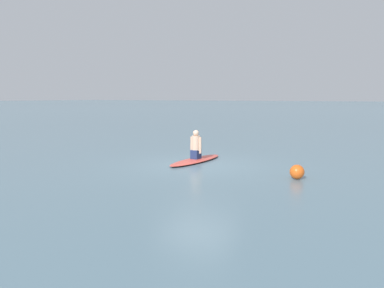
{
  "coord_description": "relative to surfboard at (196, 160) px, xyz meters",
  "views": [
    {
      "loc": [
        6.66,
        -11.73,
        2.28
      ],
      "look_at": [
        -0.53,
        0.54,
        0.63
      ],
      "focal_mm": 38.14,
      "sensor_mm": 36.0,
      "label": 1
    }
  ],
  "objects": [
    {
      "name": "surfboard",
      "position": [
        0.0,
        0.0,
        0.0
      ],
      "size": [
        0.78,
        3.12,
        0.1
      ],
      "primitive_type": "ellipsoid",
      "rotation": [
        0.0,
        0.0,
        -1.58
      ],
      "color": "#D84C3F",
      "rests_on": "ground"
    },
    {
      "name": "buoy_marker",
      "position": [
        3.96,
        -1.24,
        0.15
      ],
      "size": [
        0.41,
        0.41,
        0.41
      ],
      "primitive_type": "sphere",
      "color": "#E55919",
      "rests_on": "ground"
    },
    {
      "name": "person_paddler",
      "position": [
        -0.0,
        0.0,
        0.51
      ],
      "size": [
        0.44,
        0.34,
        1.01
      ],
      "rotation": [
        0.0,
        0.0,
        -1.58
      ],
      "color": "navy",
      "rests_on": "surfboard"
    },
    {
      "name": "ground_plane",
      "position": [
        0.42,
        -0.62,
        -0.05
      ],
      "size": [
        400.0,
        400.0,
        0.0
      ],
      "primitive_type": "plane",
      "color": "slate"
    }
  ]
}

